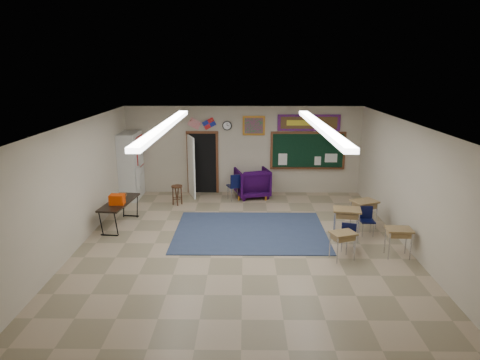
{
  "coord_description": "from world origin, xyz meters",
  "views": [
    {
      "loc": [
        0.05,
        -9.89,
        4.29
      ],
      "look_at": [
        -0.08,
        1.5,
        1.25
      ],
      "focal_mm": 32.0,
      "sensor_mm": 36.0,
      "label": 1
    }
  ],
  "objects_px": {
    "wingback_armchair": "(252,183)",
    "student_desk_front_left": "(346,222)",
    "student_desk_front_right": "(364,213)",
    "wooden_stool": "(177,195)",
    "folding_table": "(120,213)"
  },
  "relations": [
    {
      "from": "student_desk_front_left",
      "to": "folding_table",
      "type": "xyz_separation_m",
      "value": [
        -6.02,
        0.9,
        -0.07
      ]
    },
    {
      "from": "student_desk_front_left",
      "to": "folding_table",
      "type": "height_order",
      "value": "folding_table"
    },
    {
      "from": "wingback_armchair",
      "to": "student_desk_front_left",
      "type": "xyz_separation_m",
      "value": [
        2.32,
        -3.68,
        -0.03
      ]
    },
    {
      "from": "student_desk_front_left",
      "to": "wingback_armchair",
      "type": "bearing_deg",
      "value": 132.38
    },
    {
      "from": "wingback_armchair",
      "to": "wooden_stool",
      "type": "xyz_separation_m",
      "value": [
        -2.4,
        -0.9,
        -0.17
      ]
    },
    {
      "from": "wingback_armchair",
      "to": "student_desk_front_left",
      "type": "distance_m",
      "value": 4.35
    },
    {
      "from": "wingback_armchair",
      "to": "student_desk_front_right",
      "type": "height_order",
      "value": "wingback_armchair"
    },
    {
      "from": "folding_table",
      "to": "student_desk_front_left",
      "type": "bearing_deg",
      "value": -1.57
    },
    {
      "from": "wingback_armchair",
      "to": "student_desk_front_right",
      "type": "distance_m",
      "value": 4.14
    },
    {
      "from": "student_desk_front_right",
      "to": "wooden_stool",
      "type": "relative_size",
      "value": 1.26
    },
    {
      "from": "wingback_armchair",
      "to": "folding_table",
      "type": "bearing_deg",
      "value": 22.33
    },
    {
      "from": "student_desk_front_left",
      "to": "folding_table",
      "type": "distance_m",
      "value": 6.08
    },
    {
      "from": "student_desk_front_left",
      "to": "student_desk_front_right",
      "type": "bearing_deg",
      "value": 60.56
    },
    {
      "from": "wingback_armchair",
      "to": "student_desk_front_left",
      "type": "relative_size",
      "value": 1.32
    },
    {
      "from": "wingback_armchair",
      "to": "folding_table",
      "type": "xyz_separation_m",
      "value": [
        -3.69,
        -2.78,
        -0.11
      ]
    }
  ]
}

